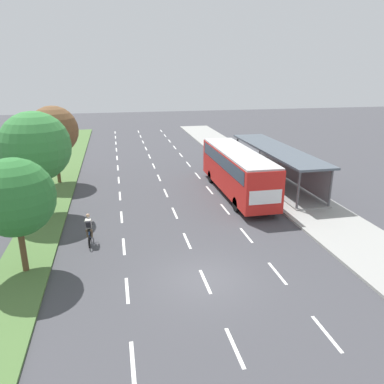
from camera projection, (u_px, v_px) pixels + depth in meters
ground_plane at (204, 279)px, 17.10m from camera, size 140.00×140.00×0.00m
median_strip at (65, 174)px, 34.07m from camera, size 2.60×52.00×0.12m
sidewalk_right at (247, 164)px, 37.46m from camera, size 4.50×52.00×0.15m
lane_divider_left at (118, 174)px, 34.30m from camera, size 0.14×49.46×0.01m
lane_divider_center at (156, 172)px, 34.97m from camera, size 0.14×49.46×0.01m
lane_divider_right at (193, 170)px, 35.65m from camera, size 0.14×49.46×0.01m
bus_shelter at (279, 162)px, 30.82m from camera, size 2.90×13.66×2.86m
bus at (237, 168)px, 28.07m from camera, size 2.54×11.29×3.37m
cyclist at (89, 230)px, 20.39m from camera, size 0.46×1.82×1.71m
median_tree_nearest at (15, 198)px, 16.54m from camera, size 3.55×3.55×5.41m
median_tree_second at (35, 147)px, 23.06m from camera, size 4.34×4.34×6.65m
median_tree_third at (54, 130)px, 29.97m from camera, size 3.89×3.89×6.29m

